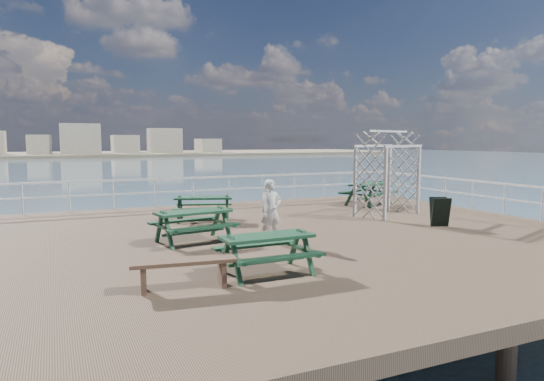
% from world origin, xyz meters
% --- Properties ---
extents(ground, '(18.00, 14.00, 0.30)m').
position_xyz_m(ground, '(0.00, 0.00, -0.15)').
color(ground, brown).
rests_on(ground, ground).
extents(sea_backdrop, '(300.00, 300.00, 9.20)m').
position_xyz_m(sea_backdrop, '(12.54, 134.07, -0.51)').
color(sea_backdrop, '#435E72').
rests_on(sea_backdrop, ground).
extents(railing, '(17.77, 13.76, 1.10)m').
position_xyz_m(railing, '(-0.07, 2.57, 0.87)').
color(railing, white).
rests_on(railing, ground).
extents(picnic_table_b, '(2.13, 1.92, 0.86)m').
position_xyz_m(picnic_table_b, '(-0.67, 3.08, 0.55)').
color(picnic_table_b, '#163C24').
rests_on(picnic_table_b, ground).
extents(picnic_table_c, '(2.46, 2.29, 0.95)m').
position_xyz_m(picnic_table_c, '(6.28, 4.09, 0.61)').
color(picnic_table_c, '#163C24').
rests_on(picnic_table_c, ground).
extents(picnic_table_d, '(2.05, 1.75, 0.89)m').
position_xyz_m(picnic_table_d, '(-1.81, 0.09, 0.57)').
color(picnic_table_d, '#163C24').
rests_on(picnic_table_d, ground).
extents(picnic_table_e, '(1.76, 1.42, 0.85)m').
position_xyz_m(picnic_table_e, '(-1.29, -3.26, 0.54)').
color(picnic_table_e, '#163C24').
rests_on(picnic_table_e, ground).
extents(flat_bench_near, '(1.81, 0.65, 0.51)m').
position_xyz_m(flat_bench_near, '(-2.96, -3.53, 0.38)').
color(flat_bench_near, brown).
rests_on(flat_bench_near, ground).
extents(trellis_arbor, '(2.56, 1.94, 2.84)m').
position_xyz_m(trellis_arbor, '(5.27, 1.65, 1.26)').
color(trellis_arbor, white).
rests_on(trellis_arbor, ground).
extents(sandwich_board, '(0.63, 0.56, 0.86)m').
position_xyz_m(sandwich_board, '(5.33, -0.73, 0.42)').
color(sandwich_board, black).
rests_on(sandwich_board, ground).
extents(person, '(0.59, 0.41, 1.55)m').
position_xyz_m(person, '(-0.01, -0.59, 0.77)').
color(person, white).
rests_on(person, ground).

